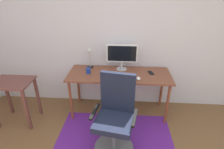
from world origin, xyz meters
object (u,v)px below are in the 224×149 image
at_px(coffee_cup, 88,71).
at_px(office_chair, 115,121).
at_px(computer_mouse, 138,78).
at_px(keyboard, 119,78).
at_px(cell_phone, 151,73).
at_px(desk_lamp, 90,54).
at_px(monitor, 122,55).
at_px(side_table, 14,90).
at_px(desk, 119,77).

relative_size(coffee_cup, office_chair, 0.08).
xyz_separation_m(computer_mouse, office_chair, (-0.32, -0.61, -0.33)).
distance_m(keyboard, coffee_cup, 0.53).
relative_size(cell_phone, desk_lamp, 0.38).
bearing_deg(computer_mouse, office_chair, -117.45).
relative_size(monitor, desk_lamp, 1.37).
bearing_deg(side_table, coffee_cup, 16.89).
relative_size(keyboard, computer_mouse, 4.13).
relative_size(keyboard, coffee_cup, 4.90).
bearing_deg(office_chair, computer_mouse, 72.28).
bearing_deg(office_chair, desk_lamp, 125.67).
distance_m(cell_phone, side_table, 2.19).
xyz_separation_m(keyboard, office_chair, (-0.02, -0.62, -0.32)).
xyz_separation_m(monitor, coffee_cup, (-0.54, -0.20, -0.22)).
height_order(cell_phone, office_chair, office_chair).
bearing_deg(desk, keyboard, -89.77).
height_order(keyboard, coffee_cup, coffee_cup).
height_order(monitor, cell_phone, monitor).
relative_size(monitor, coffee_cup, 5.80).
bearing_deg(keyboard, cell_phone, 24.89).
xyz_separation_m(coffee_cup, office_chair, (0.48, -0.78, -0.35)).
relative_size(desk, keyboard, 3.87).
bearing_deg(monitor, keyboard, -95.33).
bearing_deg(cell_phone, office_chair, -135.79).
distance_m(keyboard, computer_mouse, 0.30).
height_order(computer_mouse, cell_phone, computer_mouse).
relative_size(desk_lamp, side_table, 0.51).
relative_size(monitor, keyboard, 1.19).
height_order(desk, desk_lamp, desk_lamp).
bearing_deg(desk, computer_mouse, -32.03).
height_order(monitor, keyboard, monitor).
distance_m(computer_mouse, coffee_cup, 0.82).
xyz_separation_m(coffee_cup, side_table, (-1.12, -0.34, -0.22)).
xyz_separation_m(monitor, keyboard, (-0.03, -0.36, -0.26)).
xyz_separation_m(monitor, desk_lamp, (-0.55, 0.04, -0.02)).
relative_size(keyboard, cell_phone, 3.07).
bearing_deg(desk, desk_lamp, 157.23).
xyz_separation_m(computer_mouse, desk_lamp, (-0.82, 0.40, 0.23)).
bearing_deg(desk_lamp, desk, -22.77).
height_order(office_chair, side_table, office_chair).
bearing_deg(computer_mouse, side_table, -174.85).
height_order(desk, keyboard, keyboard).
height_order(desk, office_chair, office_chair).
xyz_separation_m(cell_phone, desk_lamp, (-1.03, 0.16, 0.24)).
distance_m(cell_phone, desk_lamp, 1.07).
height_order(desk, monitor, monitor).
bearing_deg(monitor, side_table, -162.06).
bearing_deg(side_table, desk, 12.53).
height_order(desk_lamp, side_table, desk_lamp).
bearing_deg(coffee_cup, office_chair, -58.19).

